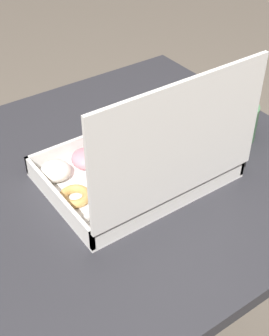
{
  "coord_description": "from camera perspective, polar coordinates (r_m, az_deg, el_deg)",
  "views": [
    {
      "loc": [
        0.43,
        0.68,
        1.4
      ],
      "look_at": [
        -0.03,
        0.04,
        0.77
      ],
      "focal_mm": 50.0,
      "sensor_mm": 36.0,
      "label": 1
    }
  ],
  "objects": [
    {
      "name": "dining_table",
      "position": [
        1.11,
        -2.22,
        -5.37
      ],
      "size": [
        0.91,
        0.83,
        0.75
      ],
      "color": "#2D2D33",
      "rests_on": "ground_plane"
    },
    {
      "name": "donut_box",
      "position": [
        0.97,
        0.81,
        0.41
      ],
      "size": [
        0.38,
        0.28,
        0.29
      ],
      "color": "white",
      "rests_on": "dining_table"
    },
    {
      "name": "coffee_mug",
      "position": [
        1.14,
        12.41,
        5.66
      ],
      "size": [
        0.1,
        0.1,
        0.09
      ],
      "color": "#4C8456",
      "rests_on": "dining_table"
    }
  ]
}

